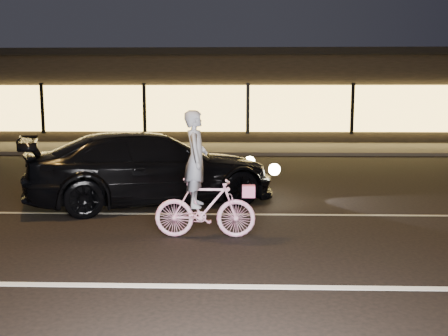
{
  "coord_description": "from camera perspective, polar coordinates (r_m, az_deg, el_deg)",
  "views": [
    {
      "loc": [
        -0.41,
        -6.93,
        2.16
      ],
      "look_at": [
        -0.62,
        0.6,
        1.07
      ],
      "focal_mm": 40.0,
      "sensor_mm": 36.0,
      "label": 1
    }
  ],
  "objects": [
    {
      "name": "ground",
      "position": [
        7.27,
        4.84,
        -9.05
      ],
      "size": [
        90.0,
        90.0,
        0.0
      ],
      "primitive_type": "plane",
      "color": "black",
      "rests_on": "ground"
    },
    {
      "name": "storefront",
      "position": [
        25.9,
        2.57,
        8.25
      ],
      "size": [
        25.4,
        8.42,
        4.2
      ],
      "color": "black",
      "rests_on": "ground"
    },
    {
      "name": "lane_stripe_far",
      "position": [
        9.2,
        4.15,
        -5.31
      ],
      "size": [
        60.0,
        0.1,
        0.01
      ],
      "primitive_type": "cube",
      "color": "gray",
      "rests_on": "ground"
    },
    {
      "name": "lane_stripe_near",
      "position": [
        5.86,
        5.66,
        -13.39
      ],
      "size": [
        60.0,
        0.12,
        0.01
      ],
      "primitive_type": "cube",
      "color": "silver",
      "rests_on": "ground"
    },
    {
      "name": "sidewalk",
      "position": [
        20.04,
        2.8,
        2.26
      ],
      "size": [
        30.0,
        4.0,
        0.12
      ],
      "primitive_type": "cube",
      "color": "#383533",
      "rests_on": "ground"
    },
    {
      "name": "cyclist",
      "position": [
        7.59,
        -2.47,
        -2.89
      ],
      "size": [
        1.55,
        0.53,
        1.95
      ],
      "rotation": [
        0.0,
        0.0,
        1.57
      ],
      "color": "#F14C9A",
      "rests_on": "ground"
    },
    {
      "name": "sedan",
      "position": [
        10.13,
        -8.12,
        0.02
      ],
      "size": [
        5.37,
        3.69,
        1.44
      ],
      "rotation": [
        0.0,
        0.0,
        1.94
      ],
      "color": "black",
      "rests_on": "ground"
    }
  ]
}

